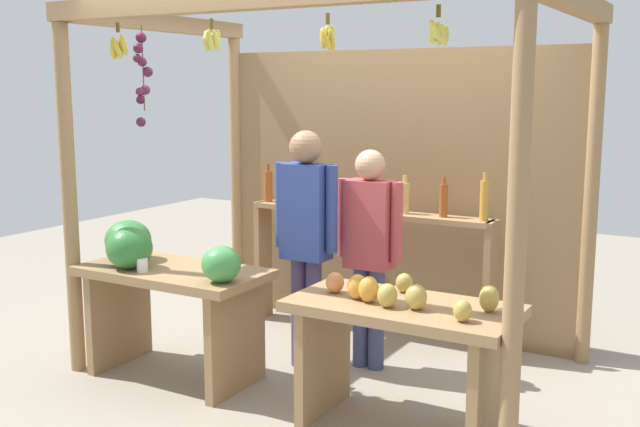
{
  "coord_description": "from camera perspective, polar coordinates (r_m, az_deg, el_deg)",
  "views": [
    {
      "loc": [
        2.44,
        -4.44,
        1.93
      ],
      "look_at": [
        0.0,
        -0.19,
        1.11
      ],
      "focal_mm": 42.33,
      "sensor_mm": 36.0,
      "label": 1
    }
  ],
  "objects": [
    {
      "name": "fruit_counter_right",
      "position": [
        4.28,
        6.19,
        -9.12
      ],
      "size": [
        1.26,
        0.64,
        0.9
      ],
      "color": "#99754C",
      "rests_on": "ground"
    },
    {
      "name": "ground_plane",
      "position": [
        5.42,
        1.01,
        -11.39
      ],
      "size": [
        12.0,
        12.0,
        0.0
      ],
      "primitive_type": "plane",
      "color": "gray",
      "rests_on": "ground"
    },
    {
      "name": "vendor_man",
      "position": [
        5.13,
        -1.07,
        -1.03
      ],
      "size": [
        0.48,
        0.22,
        1.65
      ],
      "rotation": [
        0.0,
        0.0,
        -0.09
      ],
      "color": "#4A3D6A",
      "rests_on": "ground"
    },
    {
      "name": "market_stall",
      "position": [
        5.48,
        3.27,
        4.23
      ],
      "size": [
        3.13,
        2.0,
        2.47
      ],
      "color": "#99754C",
      "rests_on": "ground"
    },
    {
      "name": "fruit_counter_left",
      "position": [
        5.14,
        -11.83,
        -4.82
      ],
      "size": [
        1.3,
        0.66,
        1.03
      ],
      "color": "#99754C",
      "rests_on": "ground"
    },
    {
      "name": "bottle_shelf_unit",
      "position": [
        5.85,
        3.59,
        -1.71
      ],
      "size": [
        2.01,
        0.22,
        1.35
      ],
      "color": "#99754C",
      "rests_on": "ground"
    },
    {
      "name": "vendor_woman",
      "position": [
        5.15,
        3.76,
        -2.02
      ],
      "size": [
        0.48,
        0.21,
        1.52
      ],
      "rotation": [
        0.0,
        0.0,
        0.16
      ],
      "color": "#3F476E",
      "rests_on": "ground"
    }
  ]
}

